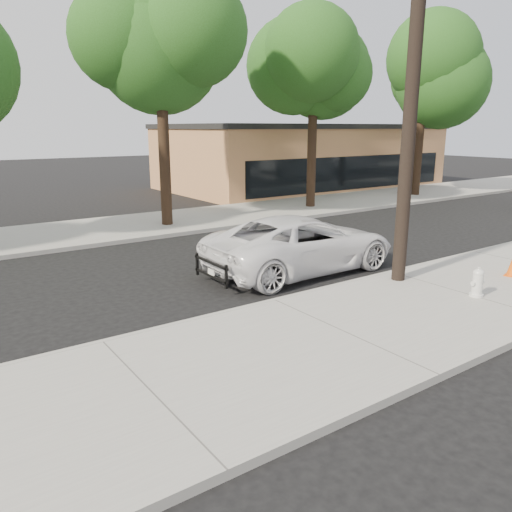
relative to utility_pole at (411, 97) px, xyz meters
The scene contains 11 objects.
ground 6.51m from the utility_pole, 143.13° to the left, with size 120.00×120.00×0.00m, color black.
near_sidewalk 6.07m from the utility_pole, 156.04° to the right, with size 90.00×4.40×0.15m, color gray.
far_sidewalk 12.64m from the utility_pole, 107.82° to the left, with size 90.00×5.00×0.15m, color gray.
curb_near 5.89m from the utility_pole, behind, with size 90.00×0.12×0.16m, color #9E9B93.
building_main 22.60m from the utility_pole, 56.45° to the left, with size 18.00×10.00×4.00m, color tan.
utility_pole is the anchor object (origin of this frame).
tree_c 10.66m from the utility_pole, 97.63° to the left, with size 4.96×4.80×9.55m.
tree_d 12.64m from the utility_pole, 58.24° to the left, with size 4.50×4.35×8.75m.
tree_e 18.07m from the utility_pole, 35.56° to the left, with size 4.80×4.65×9.25m.
police_cruiser 4.78m from the utility_pole, 115.78° to the left, with size 2.64×5.73×1.59m, color white.
fire_hydrant 4.67m from the utility_pole, 77.56° to the right, with size 0.35×0.32×0.66m.
Camera 1 is at (-6.58, -10.75, 3.99)m, focal length 35.00 mm.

